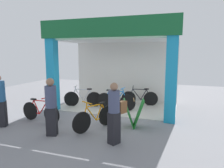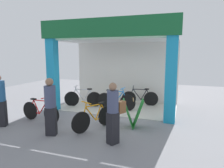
# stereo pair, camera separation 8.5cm
# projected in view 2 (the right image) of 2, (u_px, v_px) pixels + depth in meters

# --- Properties ---
(ground_plane) EXTENTS (18.26, 18.26, 0.00)m
(ground_plane) POSITION_uv_depth(u_px,v_px,m) (106.00, 116.00, 8.00)
(ground_plane) COLOR gray
(ground_plane) RESTS_ON ground
(shop_facade) EXTENTS (5.33, 3.03, 3.67)m
(shop_facade) POSITION_uv_depth(u_px,v_px,m) (117.00, 63.00, 9.03)
(shop_facade) COLOR beige
(shop_facade) RESTS_ON ground
(bicycle_inside_0) EXTENTS (1.69, 0.53, 0.95)m
(bicycle_inside_0) POSITION_uv_depth(u_px,v_px,m) (83.00, 98.00, 9.31)
(bicycle_inside_0) COLOR black
(bicycle_inside_0) RESTS_ON ground
(bicycle_inside_1) EXTENTS (1.75, 0.48, 0.96)m
(bicycle_inside_1) POSITION_uv_depth(u_px,v_px,m) (116.00, 101.00, 8.80)
(bicycle_inside_1) COLOR black
(bicycle_inside_1) RESTS_ON ground
(bicycle_inside_2) EXTENTS (1.64, 0.47, 0.92)m
(bicycle_inside_2) POSITION_uv_depth(u_px,v_px,m) (140.00, 98.00, 9.47)
(bicycle_inside_2) COLOR black
(bicycle_inside_2) RESTS_ON ground
(bicycle_parked_0) EXTENTS (0.81, 1.54, 0.94)m
(bicycle_parked_0) POSITION_uv_depth(u_px,v_px,m) (94.00, 118.00, 6.54)
(bicycle_parked_0) COLOR black
(bicycle_parked_0) RESTS_ON ground
(bicycle_parked_1) EXTENTS (1.67, 0.46, 0.92)m
(bicycle_parked_1) POSITION_uv_depth(u_px,v_px,m) (40.00, 111.00, 7.26)
(bicycle_parked_1) COLOR black
(bicycle_parked_1) RESTS_ON ground
(sandwich_board_sign) EXTENTS (0.76, 0.61, 0.95)m
(sandwich_board_sign) POSITION_uv_depth(u_px,v_px,m) (133.00, 113.00, 6.67)
(sandwich_board_sign) COLOR #197226
(sandwich_board_sign) RESTS_ON ground
(pedestrian_0) EXTENTS (0.48, 0.63, 1.66)m
(pedestrian_0) POSITION_uv_depth(u_px,v_px,m) (114.00, 112.00, 5.43)
(pedestrian_0) COLOR black
(pedestrian_0) RESTS_ON ground
(pedestrian_1) EXTENTS (0.41, 0.41, 1.71)m
(pedestrian_1) POSITION_uv_depth(u_px,v_px,m) (50.00, 106.00, 5.99)
(pedestrian_1) COLOR black
(pedestrian_1) RESTS_ON ground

